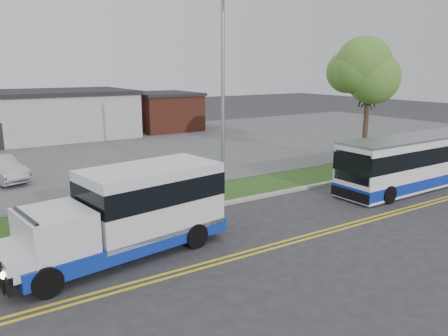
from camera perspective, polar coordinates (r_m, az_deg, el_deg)
ground at (r=18.89m, az=-3.26°, el=-6.70°), size 140.00×140.00×0.00m
lane_line_north at (r=15.88m, az=3.72°, el=-10.62°), size 70.00×0.12×0.01m
lane_line_south at (r=15.66m, az=4.39°, el=-10.98°), size 70.00×0.12×0.01m
curb at (r=19.78m, az=-4.84°, el=-5.58°), size 80.00×0.30×0.15m
verge at (r=21.32m, az=-7.12°, el=-4.33°), size 80.00×3.30×0.10m
parking_lot at (r=34.25m, az=-17.44°, el=1.76°), size 80.00×25.00×0.10m
brick_wing at (r=45.95m, az=-7.94°, el=7.36°), size 6.30×7.30×3.90m
tree_east at (r=29.30m, az=18.49°, el=12.03°), size 5.20×5.20×8.33m
streetlight_near at (r=21.71m, az=-0.05°, el=10.01°), size 0.35×1.53×9.50m
shuttle_bus at (r=15.49m, az=-11.89°, el=-5.22°), size 8.03×3.62×2.98m
transit_bus at (r=25.55m, az=23.62°, el=0.75°), size 10.18×2.57×2.82m
pedestrian at (r=19.76m, az=-8.80°, el=-3.04°), size 0.64×0.44×1.71m
parked_car_a at (r=27.46m, az=-27.21°, el=-0.11°), size 2.80×4.64×1.44m
grocery_bag_left at (r=19.63m, az=-9.24°, el=-5.29°), size 0.32×0.32×0.32m
grocery_bag_right at (r=20.29m, az=-8.25°, el=-4.64°), size 0.32×0.32×0.32m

